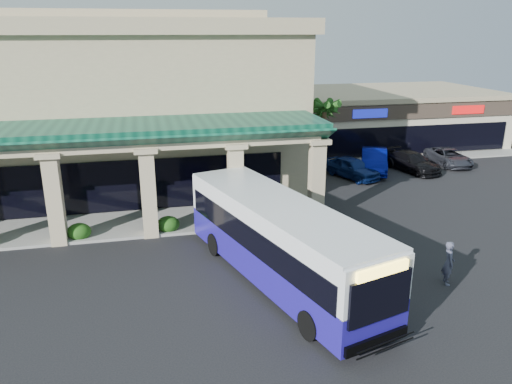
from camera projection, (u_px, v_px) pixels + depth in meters
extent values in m
plane|color=black|center=(225.00, 275.00, 21.87)|extent=(110.00, 110.00, 0.00)
imported|color=#45485D|center=(449.00, 263.00, 20.88)|extent=(0.66, 0.81, 1.92)
imported|color=navy|center=(352.00, 168.00, 36.05)|extent=(3.30, 4.83, 1.53)
imported|color=#040B6D|center=(374.00, 161.00, 37.58)|extent=(3.82, 5.55, 1.73)
imported|color=black|center=(412.00, 162.00, 37.84)|extent=(3.18, 5.33, 1.45)
imported|color=#33353F|center=(448.00, 157.00, 39.60)|extent=(2.36, 4.78, 1.30)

